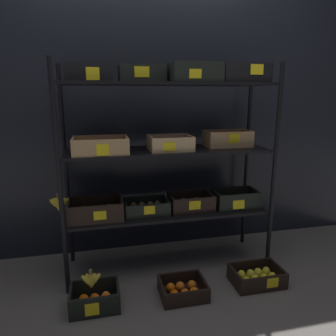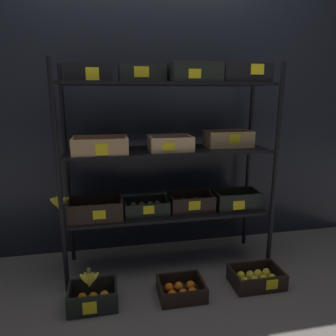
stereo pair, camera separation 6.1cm
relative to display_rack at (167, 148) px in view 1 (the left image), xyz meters
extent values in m
plane|color=#605B56|center=(0.01, 0.01, -0.93)|extent=(10.00, 10.00, 0.00)
cube|color=black|center=(0.01, 0.43, 0.18)|extent=(3.88, 0.12, 2.22)
cylinder|color=black|center=(-0.73, -0.20, -0.17)|extent=(0.03, 0.03, 1.52)
cylinder|color=black|center=(0.75, -0.20, -0.17)|extent=(0.03, 0.03, 1.52)
cylinder|color=black|center=(-0.73, 0.23, -0.17)|extent=(0.03, 0.03, 1.52)
cylinder|color=black|center=(0.75, 0.23, -0.17)|extent=(0.03, 0.03, 1.52)
cube|color=black|center=(0.01, 0.01, -0.49)|extent=(1.45, 0.40, 0.02)
cube|color=black|center=(0.01, 0.01, -0.02)|extent=(1.45, 0.40, 0.02)
cube|color=black|center=(0.01, 0.01, 0.45)|extent=(1.45, 0.40, 0.02)
cube|color=black|center=(-0.52, -0.04, -0.47)|extent=(0.38, 0.26, 0.01)
cube|color=black|center=(-0.52, -0.16, -0.41)|extent=(0.38, 0.02, 0.13)
cube|color=black|center=(-0.52, 0.08, -0.41)|extent=(0.38, 0.02, 0.13)
cube|color=black|center=(-0.71, -0.04, -0.41)|extent=(0.02, 0.22, 0.13)
cube|color=black|center=(-0.34, -0.04, -0.41)|extent=(0.02, 0.22, 0.13)
sphere|color=gold|center=(-0.61, -0.08, -0.43)|extent=(0.07, 0.07, 0.07)
sphere|color=gold|center=(-0.52, -0.07, -0.43)|extent=(0.07, 0.07, 0.07)
sphere|color=#D6BF4E|center=(-0.43, -0.08, -0.43)|extent=(0.07, 0.07, 0.07)
sphere|color=gold|center=(-0.62, 0.00, -0.43)|extent=(0.07, 0.07, 0.07)
sphere|color=gold|center=(-0.52, -0.01, -0.43)|extent=(0.07, 0.07, 0.07)
sphere|color=#DCBB50|center=(-0.43, 0.00, -0.43)|extent=(0.07, 0.07, 0.07)
cube|color=yellow|center=(-0.50, -0.17, -0.41)|extent=(0.08, 0.01, 0.06)
cube|color=black|center=(-0.16, -0.02, -0.47)|extent=(0.32, 0.22, 0.01)
cube|color=black|center=(-0.16, -0.12, -0.42)|extent=(0.32, 0.02, 0.09)
cube|color=black|center=(-0.16, 0.09, -0.42)|extent=(0.32, 0.02, 0.09)
cube|color=black|center=(-0.31, -0.02, -0.42)|extent=(0.02, 0.19, 0.09)
cube|color=black|center=(-0.01, -0.02, -0.42)|extent=(0.02, 0.19, 0.09)
ellipsoid|color=brown|center=(-0.25, -0.05, -0.43)|extent=(0.05, 0.05, 0.07)
ellipsoid|color=brown|center=(-0.19, -0.05, -0.43)|extent=(0.05, 0.05, 0.07)
ellipsoid|color=brown|center=(-0.13, -0.05, -0.43)|extent=(0.05, 0.05, 0.07)
ellipsoid|color=brown|center=(-0.07, -0.05, -0.43)|extent=(0.05, 0.05, 0.07)
ellipsoid|color=brown|center=(-0.25, 0.02, -0.43)|extent=(0.05, 0.05, 0.07)
ellipsoid|color=brown|center=(-0.19, 0.01, -0.43)|extent=(0.05, 0.05, 0.07)
ellipsoid|color=brown|center=(-0.13, 0.02, -0.43)|extent=(0.05, 0.05, 0.07)
ellipsoid|color=brown|center=(-0.07, 0.01, -0.43)|extent=(0.05, 0.05, 0.07)
cube|color=yellow|center=(-0.16, -0.13, -0.42)|extent=(0.08, 0.00, 0.06)
cube|color=black|center=(0.18, -0.01, -0.47)|extent=(0.33, 0.22, 0.01)
cube|color=black|center=(0.18, -0.11, -0.41)|extent=(0.33, 0.02, 0.11)
cube|color=black|center=(0.18, 0.09, -0.41)|extent=(0.33, 0.02, 0.11)
cube|color=black|center=(0.03, -0.01, -0.41)|extent=(0.02, 0.19, 0.11)
cube|color=black|center=(0.34, -0.01, -0.41)|extent=(0.02, 0.19, 0.11)
sphere|color=#8CB843|center=(0.13, -0.04, -0.43)|extent=(0.07, 0.07, 0.07)
sphere|color=#97B33A|center=(0.24, -0.04, -0.43)|extent=(0.07, 0.07, 0.07)
sphere|color=#98B43F|center=(0.13, 0.01, -0.43)|extent=(0.07, 0.07, 0.07)
sphere|color=#96C63A|center=(0.23, 0.01, -0.43)|extent=(0.07, 0.07, 0.07)
cube|color=yellow|center=(0.18, -0.12, -0.41)|extent=(0.09, 0.01, 0.07)
cube|color=black|center=(0.54, -0.03, -0.47)|extent=(0.34, 0.21, 0.01)
cube|color=black|center=(0.54, -0.12, -0.41)|extent=(0.34, 0.02, 0.12)
cube|color=black|center=(0.54, 0.07, -0.41)|extent=(0.34, 0.02, 0.12)
cube|color=black|center=(0.38, -0.03, -0.41)|extent=(0.02, 0.18, 0.12)
cube|color=black|center=(0.70, -0.03, -0.41)|extent=(0.02, 0.18, 0.12)
sphere|color=orange|center=(0.46, -0.06, -0.43)|extent=(0.07, 0.07, 0.07)
sphere|color=orange|center=(0.55, -0.05, -0.43)|extent=(0.07, 0.07, 0.07)
sphere|color=orange|center=(0.62, -0.05, -0.43)|extent=(0.07, 0.07, 0.07)
sphere|color=orange|center=(0.47, 0.00, -0.43)|extent=(0.07, 0.07, 0.07)
sphere|color=orange|center=(0.54, 0.00, -0.43)|extent=(0.07, 0.07, 0.07)
sphere|color=orange|center=(0.62, 0.00, -0.43)|extent=(0.07, 0.07, 0.07)
cube|color=yellow|center=(0.52, -0.13, -0.43)|extent=(0.09, 0.01, 0.07)
cube|color=tan|center=(-0.47, -0.05, 0.00)|extent=(0.37, 0.25, 0.01)
cube|color=tan|center=(-0.47, -0.17, 0.05)|extent=(0.37, 0.02, 0.10)
cube|color=tan|center=(-0.47, 0.07, 0.05)|extent=(0.37, 0.02, 0.10)
cube|color=tan|center=(-0.64, -0.05, 0.05)|extent=(0.02, 0.22, 0.10)
cube|color=tan|center=(-0.29, -0.05, 0.05)|extent=(0.02, 0.22, 0.10)
sphere|color=red|center=(-0.56, -0.08, 0.04)|extent=(0.07, 0.07, 0.07)
sphere|color=red|center=(-0.46, -0.08, 0.04)|extent=(0.07, 0.07, 0.07)
sphere|color=red|center=(-0.38, -0.09, 0.04)|extent=(0.07, 0.07, 0.07)
sphere|color=red|center=(-0.55, -0.01, 0.04)|extent=(0.07, 0.07, 0.07)
sphere|color=red|center=(-0.47, -0.02, 0.04)|extent=(0.07, 0.07, 0.07)
sphere|color=red|center=(-0.38, -0.01, 0.04)|extent=(0.07, 0.07, 0.07)
cube|color=yellow|center=(-0.46, -0.18, 0.03)|extent=(0.08, 0.00, 0.07)
cube|color=tan|center=(0.02, -0.02, 0.00)|extent=(0.30, 0.24, 0.01)
cube|color=tan|center=(0.02, -0.14, 0.05)|extent=(0.30, 0.02, 0.09)
cube|color=tan|center=(0.02, 0.09, 0.05)|extent=(0.30, 0.02, 0.09)
cube|color=tan|center=(-0.13, -0.02, 0.05)|extent=(0.02, 0.21, 0.09)
cube|color=tan|center=(0.16, -0.02, 0.05)|extent=(0.02, 0.21, 0.09)
sphere|color=#651B47|center=(-0.06, -0.08, 0.03)|extent=(0.05, 0.05, 0.05)
sphere|color=#662D5D|center=(-0.01, -0.08, 0.03)|extent=(0.05, 0.05, 0.05)
sphere|color=#60254E|center=(0.04, -0.08, 0.03)|extent=(0.05, 0.05, 0.05)
sphere|color=#59274F|center=(0.10, -0.08, 0.03)|extent=(0.05, 0.05, 0.05)
sphere|color=#671F5D|center=(-0.07, -0.02, 0.03)|extent=(0.05, 0.05, 0.05)
sphere|color=#5D2A4F|center=(-0.01, -0.02, 0.03)|extent=(0.05, 0.05, 0.05)
sphere|color=#572445|center=(0.04, -0.02, 0.03)|extent=(0.05, 0.05, 0.05)
sphere|color=#691754|center=(0.10, -0.02, 0.03)|extent=(0.05, 0.05, 0.05)
sphere|color=#641748|center=(-0.06, 0.03, 0.03)|extent=(0.05, 0.05, 0.05)
sphere|color=#6A2C4C|center=(-0.01, 0.03, 0.03)|extent=(0.05, 0.05, 0.05)
sphere|color=#542450|center=(0.05, 0.03, 0.03)|extent=(0.05, 0.05, 0.05)
sphere|color=#6D2F4C|center=(0.10, 0.03, 0.03)|extent=(0.05, 0.05, 0.05)
cube|color=yellow|center=(-0.02, -0.15, 0.04)|extent=(0.08, 0.01, 0.06)
cube|color=tan|center=(0.48, 0.05, 0.00)|extent=(0.34, 0.20, 0.01)
cube|color=tan|center=(0.48, -0.05, 0.06)|extent=(0.34, 0.02, 0.11)
cube|color=tan|center=(0.48, 0.14, 0.06)|extent=(0.34, 0.02, 0.11)
cube|color=tan|center=(0.32, 0.05, 0.06)|extent=(0.02, 0.17, 0.11)
cube|color=tan|center=(0.65, 0.05, 0.06)|extent=(0.02, 0.17, 0.11)
sphere|color=orange|center=(0.40, 0.02, 0.03)|extent=(0.06, 0.06, 0.06)
sphere|color=orange|center=(0.49, 0.02, 0.03)|extent=(0.06, 0.06, 0.06)
sphere|color=orange|center=(0.57, 0.02, 0.03)|extent=(0.06, 0.06, 0.06)
sphere|color=orange|center=(0.40, 0.07, 0.03)|extent=(0.06, 0.06, 0.06)
sphere|color=orange|center=(0.48, 0.07, 0.03)|extent=(0.06, 0.06, 0.06)
sphere|color=orange|center=(0.57, 0.08, 0.03)|extent=(0.06, 0.06, 0.06)
cube|color=yellow|center=(0.49, -0.06, 0.06)|extent=(0.09, 0.01, 0.08)
cube|color=black|center=(-0.52, 0.04, 0.46)|extent=(0.31, 0.25, 0.01)
cube|color=black|center=(-0.52, -0.08, 0.52)|extent=(0.31, 0.02, 0.10)
cube|color=black|center=(-0.52, 0.15, 0.52)|extent=(0.31, 0.02, 0.10)
cube|color=black|center=(-0.66, 0.04, 0.52)|extent=(0.02, 0.21, 0.10)
cube|color=black|center=(-0.37, 0.04, 0.52)|extent=(0.02, 0.21, 0.10)
ellipsoid|color=yellow|center=(-0.59, 0.00, 0.51)|extent=(0.06, 0.06, 0.08)
ellipsoid|color=yellow|center=(-0.52, -0.01, 0.51)|extent=(0.06, 0.06, 0.08)
ellipsoid|color=yellow|center=(-0.45, 0.00, 0.51)|extent=(0.06, 0.06, 0.08)
ellipsoid|color=yellow|center=(-0.58, 0.07, 0.51)|extent=(0.06, 0.06, 0.08)
ellipsoid|color=yellow|center=(-0.52, 0.07, 0.51)|extent=(0.06, 0.06, 0.08)
ellipsoid|color=yellow|center=(-0.45, 0.08, 0.51)|extent=(0.06, 0.06, 0.08)
cube|color=yellow|center=(-0.49, -0.09, 0.50)|extent=(0.08, 0.01, 0.08)
cube|color=black|center=(-0.17, 0.07, 0.46)|extent=(0.32, 0.22, 0.01)
cube|color=black|center=(-0.17, -0.03, 0.52)|extent=(0.32, 0.02, 0.10)
cube|color=black|center=(-0.17, 0.17, 0.52)|extent=(0.32, 0.02, 0.10)
cube|color=black|center=(-0.32, 0.07, 0.52)|extent=(0.02, 0.19, 0.10)
cube|color=black|center=(-0.02, 0.07, 0.52)|extent=(0.02, 0.19, 0.10)
ellipsoid|color=#A5B45E|center=(-0.24, 0.04, 0.52)|extent=(0.07, 0.07, 0.09)
ellipsoid|color=#AABF54|center=(-0.16, 0.04, 0.52)|extent=(0.07, 0.07, 0.09)
ellipsoid|color=#B4BB50|center=(-0.10, 0.04, 0.52)|extent=(0.07, 0.07, 0.09)
ellipsoid|color=#B6C063|center=(-0.24, 0.10, 0.52)|extent=(0.07, 0.07, 0.09)
ellipsoid|color=#BBC459|center=(-0.17, 0.10, 0.52)|extent=(0.07, 0.07, 0.09)
ellipsoid|color=#A8B454|center=(-0.09, 0.10, 0.52)|extent=(0.07, 0.07, 0.09)
cube|color=yellow|center=(-0.18, -0.04, 0.52)|extent=(0.10, 0.01, 0.07)
cube|color=black|center=(0.18, -0.04, 0.46)|extent=(0.34, 0.25, 0.01)
cube|color=black|center=(0.18, -0.16, 0.53)|extent=(0.34, 0.02, 0.12)
cube|color=black|center=(0.18, 0.08, 0.53)|extent=(0.34, 0.02, 0.12)
cube|color=black|center=(0.02, -0.04, 0.53)|extent=(0.02, 0.22, 0.12)
cube|color=black|center=(0.35, -0.04, 0.53)|extent=(0.02, 0.22, 0.12)
sphere|color=gold|center=(0.11, -0.07, 0.51)|extent=(0.07, 0.07, 0.07)
sphere|color=gold|center=(0.18, -0.07, 0.51)|extent=(0.07, 0.07, 0.07)
sphere|color=#DFB556|center=(0.26, -0.08, 0.51)|extent=(0.07, 0.07, 0.07)
sphere|color=#D4C057|center=(0.10, 0.00, 0.51)|extent=(0.07, 0.07, 0.07)
sphere|color=gold|center=(0.18, -0.01, 0.51)|extent=(0.07, 0.07, 0.07)
sphere|color=gold|center=(0.26, 0.00, 0.51)|extent=(0.07, 0.07, 0.07)
cube|color=yellow|center=(0.15, -0.17, 0.51)|extent=(0.08, 0.01, 0.06)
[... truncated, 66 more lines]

